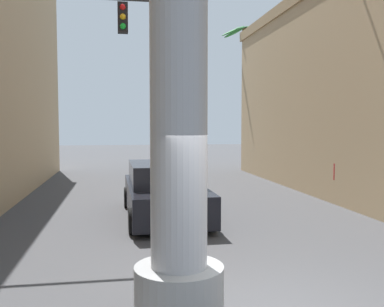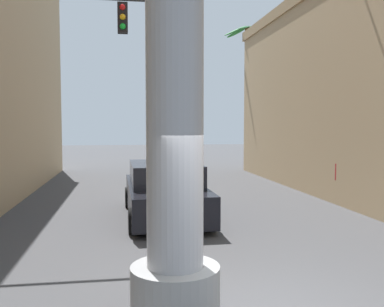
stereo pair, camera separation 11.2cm
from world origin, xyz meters
name	(u,v)px [view 1 (the left image)]	position (x,y,z in m)	size (l,w,h in m)	color
ground_plane	(171,198)	(0.00, 10.00, 0.00)	(84.38, 84.38, 0.00)	#424244
street_lamp	(362,63)	(5.61, 7.05, 4.56)	(2.54, 0.28, 7.59)	#59595E
traffic_light_mast	(3,63)	(-4.40, 5.17, 4.04)	(5.10, 0.32, 5.71)	#333333
car_lead	(164,192)	(-0.57, 6.80, 0.74)	(2.24, 4.98, 1.56)	black
palm_tree_mid_right	(310,47)	(6.22, 12.04, 5.95)	(2.56, 2.48, 9.27)	brown
palm_tree_far_right	(245,77)	(5.86, 20.40, 5.59)	(3.15, 2.85, 8.75)	brown
pedestrian_mid_right	(339,177)	(5.38, 7.89, 0.92)	(0.48, 0.48, 1.58)	#1E233F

